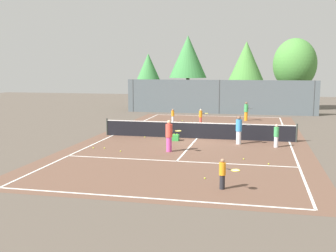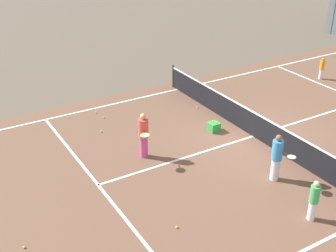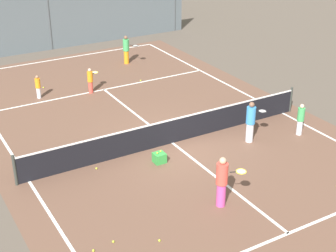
% 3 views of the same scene
% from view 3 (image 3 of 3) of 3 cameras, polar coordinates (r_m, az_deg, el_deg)
% --- Properties ---
extents(ground_plane, '(80.00, 80.00, 0.00)m').
position_cam_3_polar(ground_plane, '(19.21, 0.48, -1.92)').
color(ground_plane, brown).
extents(court_surface, '(13.00, 25.00, 0.01)m').
position_cam_3_polar(court_surface, '(19.21, 0.48, -1.91)').
color(court_surface, brown).
rests_on(court_surface, ground_plane).
extents(tennis_net, '(11.90, 0.10, 1.10)m').
position_cam_3_polar(tennis_net, '(18.98, 0.49, -0.55)').
color(tennis_net, '#333833').
rests_on(tennis_net, ground_plane).
extents(perimeter_fence, '(18.00, 0.12, 3.20)m').
position_cam_3_polar(perimeter_fence, '(30.81, -13.18, 11.25)').
color(perimeter_fence, '#515B60').
rests_on(perimeter_fence, ground_plane).
extents(player_0, '(0.23, 0.23, 1.10)m').
position_cam_3_polar(player_0, '(23.82, -14.42, 4.32)').
color(player_0, silver).
rests_on(player_0, ground_plane).
extents(player_1, '(0.74, 0.84, 1.55)m').
position_cam_3_polar(player_1, '(27.81, -4.70, 8.60)').
color(player_1, orange).
rests_on(player_1, ground_plane).
extents(player_2, '(0.27, 0.27, 1.29)m').
position_cam_3_polar(player_2, '(20.24, 14.69, 0.76)').
color(player_2, silver).
rests_on(player_2, ground_plane).
extents(player_4, '(0.92, 0.38, 1.62)m').
position_cam_3_polar(player_4, '(19.23, 9.30, 0.53)').
color(player_4, silver).
rests_on(player_4, ground_plane).
extents(player_5, '(0.75, 0.72, 1.20)m').
position_cam_3_polar(player_5, '(23.98, -8.72, 5.15)').
color(player_5, '#E54C3F').
rests_on(player_5, ground_plane).
extents(player_6, '(0.93, 0.62, 1.67)m').
position_cam_3_polar(player_6, '(15.28, 6.12, -6.19)').
color(player_6, '#D14799').
rests_on(player_6, ground_plane).
extents(ball_crate, '(0.40, 0.39, 0.43)m').
position_cam_3_polar(ball_crate, '(17.83, -0.98, -3.59)').
color(ball_crate, green).
rests_on(ball_crate, ground_plane).
extents(tennis_ball_0, '(0.07, 0.07, 0.07)m').
position_cam_3_polar(tennis_ball_0, '(17.65, -8.06, -4.75)').
color(tennis_ball_0, '#CCE533').
rests_on(tennis_ball_0, ground_plane).
extents(tennis_ball_1, '(0.07, 0.07, 0.07)m').
position_cam_3_polar(tennis_ball_1, '(25.16, -13.85, 4.23)').
color(tennis_ball_1, '#CCE533').
rests_on(tennis_ball_1, ground_plane).
extents(tennis_ball_2, '(0.07, 0.07, 0.07)m').
position_cam_3_polar(tennis_ball_2, '(14.28, -6.18, -12.81)').
color(tennis_ball_2, '#CCE533').
rests_on(tennis_ball_2, ground_plane).
extents(tennis_ball_3, '(0.07, 0.07, 0.07)m').
position_cam_3_polar(tennis_ball_3, '(14.05, -8.40, -13.70)').
color(tennis_ball_3, '#CCE533').
rests_on(tennis_ball_3, ground_plane).
extents(tennis_ball_5, '(0.07, 0.07, 0.07)m').
position_cam_3_polar(tennis_ball_5, '(14.24, -0.97, -12.76)').
color(tennis_ball_5, '#CCE533').
rests_on(tennis_ball_5, ground_plane).
extents(tennis_ball_6, '(0.07, 0.07, 0.07)m').
position_cam_3_polar(tennis_ball_6, '(25.39, -3.09, 5.15)').
color(tennis_ball_6, '#CCE533').
rests_on(tennis_ball_6, ground_plane).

